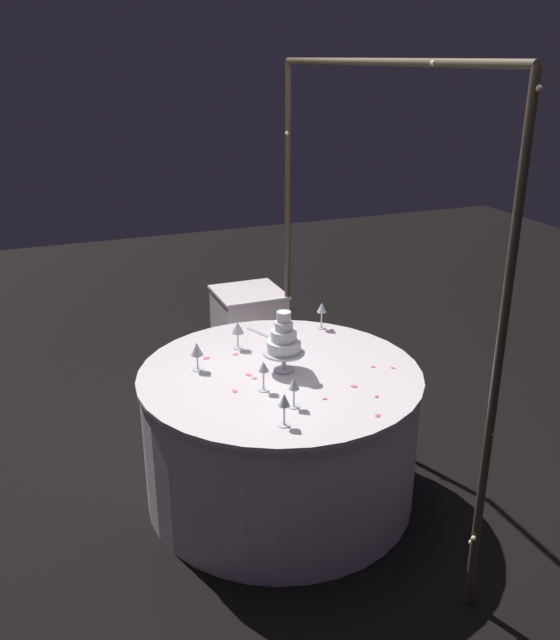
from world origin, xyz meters
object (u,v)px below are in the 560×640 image
Objects in this scene: wine_glass_4 at (263,369)px; cake_knife at (267,336)px; side_table at (249,341)px; tiered_cake at (284,341)px; main_table at (280,434)px; wine_glass_3 at (284,402)px; wine_glass_1 at (238,329)px; wine_glass_2 at (294,385)px; decorative_arch at (368,225)px; wine_glass_0 at (197,350)px; wine_glass_5 at (322,309)px.

cake_knife is (-0.63, 0.25, -0.11)m from wine_glass_4.
side_table is 2.31× the size of tiered_cake.
cake_knife is at bearing 167.70° from main_table.
wine_glass_4 is at bearing -16.32° from side_table.
wine_glass_1 is at bearing 174.96° from wine_glass_3.
wine_glass_4 is (-0.35, 0.03, 0.00)m from wine_glass_3.
tiered_cake reaches higher than wine_glass_2.
wine_glass_4 is (0.16, -0.63, -0.62)m from decorative_arch.
decorative_arch reaches higher than main_table.
wine_glass_0 is at bearing -145.19° from wine_glass_4.
side_table is 4.87× the size of wine_glass_4.
wine_glass_4 is at bearing -4.84° from wine_glass_1.
wine_glass_3 reaches higher than wine_glass_0.
wine_glass_3 reaches higher than side_table.
main_table is 4.54× the size of tiered_cake.
decorative_arch is 6.95× the size of tiered_cake.
main_table is (0.00, -0.48, -1.11)m from decorative_arch.
wine_glass_4 is (-0.21, -0.07, 0.00)m from wine_glass_2.
main_table is 5.22× the size of cake_knife.
wine_glass_2 is 0.22m from wine_glass_4.
tiered_cake is 1.15× the size of cake_knife.
wine_glass_0 is at bearing -56.48° from wine_glass_1.
wine_glass_0 and wine_glass_2 have the same top height.
wine_glass_1 reaches higher than wine_glass_3.
wine_glass_1 is at bearing -177.86° from wine_glass_2.
decorative_arch is at bearing 57.81° from wine_glass_1.
wine_glass_5 is 0.58× the size of cake_knife.
wine_glass_3 is (0.52, -0.21, -0.05)m from tiered_cake.
wine_glass_5 reaches higher than side_table.
wine_glass_2 is at bearing 143.00° from wine_glass_3.
side_table is at bearing -170.54° from decorative_arch.
main_table is at bearing -69.36° from tiered_cake.
cake_knife is (0.80, -0.17, 0.38)m from side_table.
side_table is at bearing 169.06° from tiered_cake.
cake_knife is at bearing 120.06° from wine_glass_0.
wine_glass_5 is at bearing 13.18° from side_table.
wine_glass_4 is at bearing 34.81° from wine_glass_0.
side_table is at bearing -166.82° from wine_glass_5.
tiered_cake reaches higher than wine_glass_3.
wine_glass_2 is at bearing 2.14° from wine_glass_1.
wine_glass_2 is at bearing -56.19° from decorative_arch.
wine_glass_5 reaches higher than wine_glass_0.
decorative_arch is 14.65× the size of wine_glass_4.
wine_glass_2 is (0.74, 0.03, -0.01)m from wine_glass_1.
cake_knife is at bearing -11.69° from side_table.
wine_glass_5 is at bearing 147.59° from wine_glass_2.
side_table is at bearing 168.08° from main_table.
wine_glass_5 reaches higher than wine_glass_3.
cake_knife is at bearing 114.91° from wine_glass_1.
wine_glass_4 is at bearing -21.92° from cake_knife.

